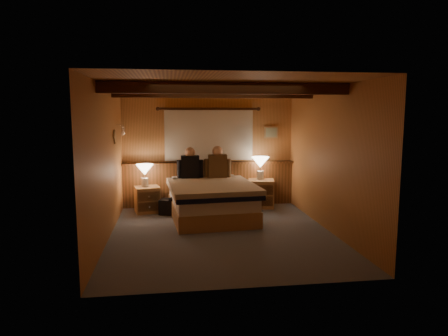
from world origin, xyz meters
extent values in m
plane|color=#4C505A|center=(0.00, 0.00, 0.00)|extent=(4.20, 4.20, 0.00)
plane|color=#DFA053|center=(0.00, 0.00, 2.40)|extent=(4.20, 4.20, 0.00)
plane|color=#C88147|center=(0.00, 2.10, 1.20)|extent=(3.60, 0.00, 3.60)
plane|color=#C88147|center=(-1.80, 0.00, 1.20)|extent=(0.00, 4.20, 4.20)
plane|color=#C88147|center=(1.80, 0.00, 1.20)|extent=(0.00, 4.20, 4.20)
plane|color=#C88147|center=(0.00, -2.10, 1.20)|extent=(3.60, 0.00, 3.60)
cube|color=brown|center=(0.00, 2.04, 0.45)|extent=(3.60, 0.12, 0.90)
cube|color=brown|center=(0.00, 1.98, 0.92)|extent=(3.60, 0.22, 0.04)
cylinder|color=#3F250F|center=(0.00, 2.02, 2.05)|extent=(2.10, 0.05, 0.05)
sphere|color=#3F250F|center=(-1.05, 2.02, 2.05)|extent=(0.08, 0.08, 0.08)
sphere|color=#3F250F|center=(1.05, 2.02, 2.05)|extent=(0.08, 0.08, 0.08)
cube|color=silver|center=(0.00, 2.03, 1.50)|extent=(1.85, 0.08, 1.05)
cube|color=#3F250F|center=(0.00, -0.60, 2.31)|extent=(3.60, 0.15, 0.16)
cube|color=#3F250F|center=(0.00, 0.90, 2.31)|extent=(3.60, 0.15, 0.16)
cylinder|color=white|center=(-1.74, 1.60, 1.75)|extent=(0.03, 0.55, 0.03)
torus|color=white|center=(-1.71, 1.45, 1.63)|extent=(0.01, 0.21, 0.21)
torus|color=white|center=(-1.71, 1.68, 1.63)|extent=(0.01, 0.21, 0.21)
cube|color=tan|center=(1.35, 2.08, 1.55)|extent=(0.30, 0.03, 0.25)
cube|color=beige|center=(1.35, 2.06, 1.55)|extent=(0.24, 0.01, 0.19)
cube|color=#B37C4C|center=(-0.07, 1.02, 0.14)|extent=(1.59, 2.03, 0.29)
cube|color=white|center=(-0.07, 1.02, 0.40)|extent=(1.54, 1.98, 0.23)
cube|color=black|center=(-0.05, 0.78, 0.55)|extent=(1.62, 1.65, 0.08)
cube|color=#DC9C97|center=(-0.06, 0.91, 0.61)|extent=(1.67, 1.84, 0.11)
cube|color=white|center=(-0.49, 1.74, 0.59)|extent=(0.60, 0.37, 0.15)
cube|color=white|center=(0.23, 1.80, 0.59)|extent=(0.60, 0.37, 0.15)
cube|color=#B37C4C|center=(-1.28, 1.61, 0.26)|extent=(0.54, 0.51, 0.51)
cube|color=brown|center=(-1.24, 1.42, 0.36)|extent=(0.42, 0.11, 0.18)
cube|color=brown|center=(-1.24, 1.42, 0.15)|extent=(0.42, 0.11, 0.18)
cylinder|color=white|center=(-1.24, 1.42, 0.36)|extent=(0.04, 0.04, 0.03)
cylinder|color=white|center=(-1.24, 1.42, 0.15)|extent=(0.04, 0.04, 0.03)
cube|color=#B37C4C|center=(1.06, 1.74, 0.29)|extent=(0.62, 0.57, 0.58)
cube|color=brown|center=(1.02, 1.52, 0.41)|extent=(0.47, 0.12, 0.20)
cube|color=brown|center=(1.02, 1.52, 0.17)|extent=(0.47, 0.12, 0.20)
cylinder|color=white|center=(1.02, 1.52, 0.41)|extent=(0.04, 0.04, 0.03)
cylinder|color=white|center=(1.02, 1.52, 0.17)|extent=(0.04, 0.04, 0.03)
cylinder|color=white|center=(-1.32, 1.63, 0.60)|extent=(0.13, 0.13, 0.17)
cylinder|color=white|center=(-1.32, 1.63, 0.71)|extent=(0.02, 0.02, 0.10)
cone|color=#F9E5C2|center=(-1.32, 1.63, 0.86)|extent=(0.34, 0.34, 0.21)
cylinder|color=white|center=(1.05, 1.78, 0.67)|extent=(0.14, 0.14, 0.18)
cylinder|color=white|center=(1.05, 1.78, 0.79)|extent=(0.02, 0.02, 0.10)
cone|color=#F9E5C2|center=(1.05, 1.78, 0.95)|extent=(0.37, 0.37, 0.22)
cube|color=black|center=(-0.42, 1.66, 0.88)|extent=(0.36, 0.21, 0.47)
cylinder|color=black|center=(-0.63, 1.67, 0.84)|extent=(0.11, 0.11, 0.38)
cylinder|color=black|center=(-0.21, 1.66, 0.84)|extent=(0.11, 0.11, 0.38)
sphere|color=tan|center=(-0.42, 1.66, 1.18)|extent=(0.21, 0.21, 0.21)
cube|color=brown|center=(0.13, 1.65, 0.89)|extent=(0.38, 0.23, 0.49)
cylinder|color=brown|center=(-0.08, 1.66, 0.85)|extent=(0.12, 0.12, 0.39)
cylinder|color=brown|center=(0.35, 1.64, 0.85)|extent=(0.12, 0.12, 0.39)
sphere|color=tan|center=(0.13, 1.65, 1.20)|extent=(0.22, 0.22, 0.22)
cube|color=black|center=(-0.78, 1.37, 0.15)|extent=(0.56, 0.43, 0.29)
cylinder|color=black|center=(-0.78, 1.37, 0.31)|extent=(0.16, 0.30, 0.08)
camera|label=1|loc=(-0.83, -6.30, 1.96)|focal=32.00mm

